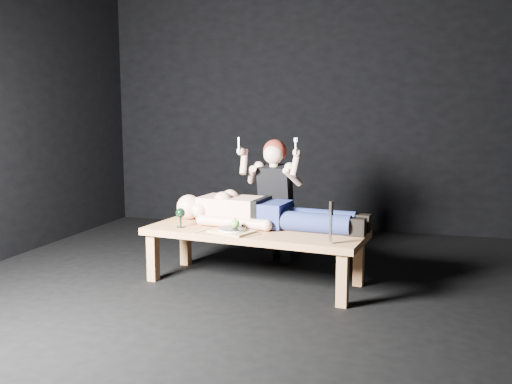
# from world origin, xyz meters

# --- Properties ---
(ground) EXTENTS (5.00, 5.00, 0.00)m
(ground) POSITION_xyz_m (0.00, 0.00, 0.00)
(ground) COLOR black
(ground) RESTS_ON ground
(back_wall) EXTENTS (5.00, 0.00, 5.00)m
(back_wall) POSITION_xyz_m (0.00, 2.50, 1.50)
(back_wall) COLOR black
(back_wall) RESTS_ON ground
(table) EXTENTS (1.85, 0.88, 0.45)m
(table) POSITION_xyz_m (0.00, 0.16, 0.23)
(table) COLOR #BF8048
(table) RESTS_ON ground
(lying_man) EXTENTS (1.94, 0.80, 0.28)m
(lying_man) POSITION_xyz_m (0.08, 0.32, 0.59)
(lying_man) COLOR #E8B093
(lying_man) RESTS_ON table
(kneeling_woman) EXTENTS (0.69, 0.76, 1.19)m
(kneeling_woman) POSITION_xyz_m (0.03, 0.84, 0.59)
(kneeling_woman) COLOR black
(kneeling_woman) RESTS_ON ground
(serving_tray) EXTENTS (0.39, 0.34, 0.02)m
(serving_tray) POSITION_xyz_m (-0.13, -0.01, 0.46)
(serving_tray) COLOR tan
(serving_tray) RESTS_ON table
(plate) EXTENTS (0.28, 0.28, 0.02)m
(plate) POSITION_xyz_m (-0.13, -0.01, 0.48)
(plate) COLOR white
(plate) RESTS_ON serving_tray
(apple) EXTENTS (0.07, 0.07, 0.07)m
(apple) POSITION_xyz_m (-0.11, -0.00, 0.52)
(apple) COLOR #61AD34
(apple) RESTS_ON plate
(goblet) EXTENTS (0.09, 0.09, 0.16)m
(goblet) POSITION_xyz_m (-0.61, 0.07, 0.53)
(goblet) COLOR black
(goblet) RESTS_ON table
(fork_flat) EXTENTS (0.06, 0.19, 0.01)m
(fork_flat) POSITION_xyz_m (-0.39, -0.01, 0.45)
(fork_flat) COLOR #B2B2B7
(fork_flat) RESTS_ON table
(knife_flat) EXTENTS (0.11, 0.17, 0.01)m
(knife_flat) POSITION_xyz_m (0.05, -0.07, 0.45)
(knife_flat) COLOR #B2B2B7
(knife_flat) RESTS_ON table
(spoon_flat) EXTENTS (0.11, 0.17, 0.01)m
(spoon_flat) POSITION_xyz_m (0.01, 0.05, 0.45)
(spoon_flat) COLOR #B2B2B7
(spoon_flat) RESTS_ON table
(carving_knife) EXTENTS (0.04, 0.05, 0.31)m
(carving_knife) POSITION_xyz_m (0.67, -0.16, 0.60)
(carving_knife) COLOR #B2B2B7
(carving_knife) RESTS_ON table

